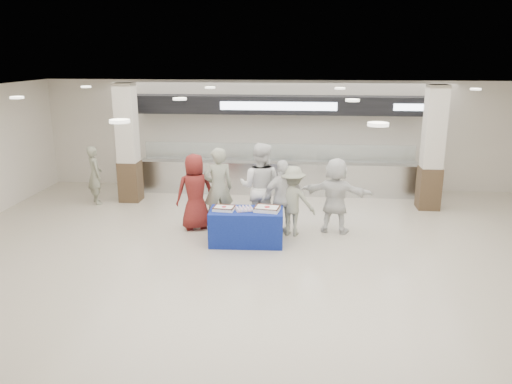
# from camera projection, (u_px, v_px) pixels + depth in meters

# --- Properties ---
(ground) EXTENTS (14.00, 14.00, 0.00)m
(ground) POSITION_uv_depth(u_px,v_px,m) (264.00, 268.00, 9.47)
(ground) COLOR beige
(ground) RESTS_ON ground
(serving_line) EXTENTS (8.70, 0.85, 2.80)m
(serving_line) POSITION_uv_depth(u_px,v_px,m) (278.00, 154.00, 14.34)
(serving_line) COLOR silver
(serving_line) RESTS_ON ground
(column_left) EXTENTS (0.55, 0.55, 3.20)m
(column_left) POSITION_uv_depth(u_px,v_px,m) (128.00, 146.00, 13.44)
(column_left) COLOR #39291A
(column_left) RESTS_ON ground
(column_right) EXTENTS (0.55, 0.55, 3.20)m
(column_right) POSITION_uv_depth(u_px,v_px,m) (432.00, 151.00, 12.75)
(column_right) COLOR #39291A
(column_right) RESTS_ON ground
(display_table) EXTENTS (1.58, 0.84, 0.75)m
(display_table) POSITION_uv_depth(u_px,v_px,m) (246.00, 227.00, 10.62)
(display_table) COLOR navy
(display_table) RESTS_ON ground
(sheet_cake_left) EXTENTS (0.46, 0.38, 0.09)m
(sheet_cake_left) POSITION_uv_depth(u_px,v_px,m) (224.00, 208.00, 10.51)
(sheet_cake_left) COLOR white
(sheet_cake_left) RESTS_ON display_table
(sheet_cake_right) EXTENTS (0.56, 0.47, 0.10)m
(sheet_cake_right) POSITION_uv_depth(u_px,v_px,m) (267.00, 208.00, 10.46)
(sheet_cake_right) COLOR white
(sheet_cake_right) RESTS_ON display_table
(cupcake_tray) EXTENTS (0.44, 0.38, 0.06)m
(cupcake_tray) POSITION_uv_depth(u_px,v_px,m) (244.00, 209.00, 10.50)
(cupcake_tray) COLOR #B9B9BE
(cupcake_tray) RESTS_ON display_table
(civilian_maroon) EXTENTS (1.02, 0.86, 1.77)m
(civilian_maroon) POSITION_uv_depth(u_px,v_px,m) (195.00, 192.00, 11.41)
(civilian_maroon) COLOR maroon
(civilian_maroon) RESTS_ON ground
(soldier_a) EXTENTS (0.81, 0.67, 1.90)m
(soldier_a) POSITION_uv_depth(u_px,v_px,m) (218.00, 188.00, 11.46)
(soldier_a) COLOR gray
(soldier_a) RESTS_ON ground
(chef_tall) EXTENTS (1.13, 0.96, 2.03)m
(chef_tall) POSITION_uv_depth(u_px,v_px,m) (260.00, 187.00, 11.30)
(chef_tall) COLOR white
(chef_tall) RESTS_ON ground
(chef_short) EXTENTS (1.08, 0.77, 1.71)m
(chef_short) POSITION_uv_depth(u_px,v_px,m) (283.00, 198.00, 11.04)
(chef_short) COLOR white
(chef_short) RESTS_ON ground
(soldier_b) EXTENTS (1.11, 0.78, 1.58)m
(soldier_b) POSITION_uv_depth(u_px,v_px,m) (292.00, 201.00, 11.04)
(soldier_b) COLOR gray
(soldier_b) RESTS_ON ground
(civilian_white) EXTENTS (1.68, 0.84, 1.73)m
(civilian_white) POSITION_uv_depth(u_px,v_px,m) (335.00, 195.00, 11.18)
(civilian_white) COLOR white
(civilian_white) RESTS_ON ground
(soldier_bg) EXTENTS (0.65, 0.69, 1.58)m
(soldier_bg) POSITION_uv_depth(u_px,v_px,m) (95.00, 175.00, 13.40)
(soldier_bg) COLOR gray
(soldier_bg) RESTS_ON ground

